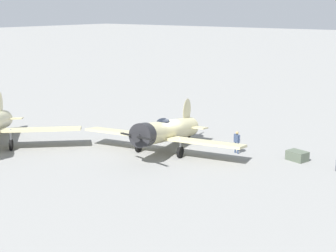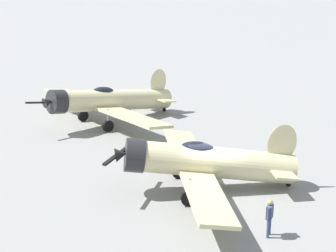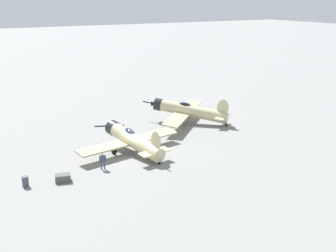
% 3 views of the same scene
% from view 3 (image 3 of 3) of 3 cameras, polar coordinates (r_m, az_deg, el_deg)
% --- Properties ---
extents(ground_plane, '(400.00, 400.00, 0.00)m').
position_cam_3_polar(ground_plane, '(46.93, -4.21, -3.61)').
color(ground_plane, gray).
extents(airplane_foreground, '(9.17, 12.23, 3.38)m').
position_cam_3_polar(airplane_foreground, '(46.81, -4.60, -1.73)').
color(airplane_foreground, beige).
rests_on(airplane_foreground, ground_plane).
extents(airplane_mid_apron, '(10.78, 10.96, 3.48)m').
position_cam_3_polar(airplane_mid_apron, '(57.75, 2.56, 1.96)').
color(airplane_mid_apron, beige).
rests_on(airplane_mid_apron, ground_plane).
extents(ground_crew_mechanic, '(0.35, 0.60, 1.62)m').
position_cam_3_polar(ground_crew_mechanic, '(42.99, -8.33, -4.24)').
color(ground_crew_mechanic, '#384766').
rests_on(ground_crew_mechanic, ground_plane).
extents(equipment_crate, '(1.24, 1.54, 0.66)m').
position_cam_3_polar(equipment_crate, '(41.14, -13.24, -6.46)').
color(equipment_crate, '#4C5647').
rests_on(equipment_crate, ground_plane).
extents(fuel_drum, '(0.60, 0.60, 0.95)m').
position_cam_3_polar(fuel_drum, '(40.90, -17.70, -6.74)').
color(fuel_drum, '#474C56').
rests_on(fuel_drum, ground_plane).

